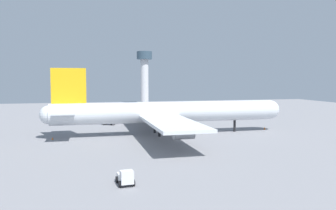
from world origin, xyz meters
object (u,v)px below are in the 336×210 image
object	(u,v)px
cargo_airplane	(166,112)
safety_cone_nose	(265,128)
control_tower	(144,72)
baggage_tug	(109,122)
catering_truck	(224,115)
pushback_tractor	(126,177)
safety_cone_tail	(52,138)

from	to	relation	value
cargo_airplane	safety_cone_nose	bearing A→B (deg)	2.37
control_tower	safety_cone_nose	bearing A→B (deg)	-81.32
baggage_tug	control_tower	bearing A→B (deg)	73.05
baggage_tug	control_tower	size ratio (longest dim) A/B	0.15
cargo_airplane	catering_truck	world-z (taller)	cargo_airplane
baggage_tug	catering_truck	bearing A→B (deg)	11.47
pushback_tractor	baggage_tug	world-z (taller)	pushback_tractor
cargo_airplane	pushback_tractor	bearing A→B (deg)	-110.91
catering_truck	control_tower	world-z (taller)	control_tower
catering_truck	safety_cone_nose	world-z (taller)	catering_truck
catering_truck	safety_cone_nose	bearing A→B (deg)	-90.43
baggage_tug	catering_truck	world-z (taller)	catering_truck
pushback_tractor	baggage_tug	size ratio (longest dim) A/B	0.84
pushback_tractor	safety_cone_tail	bearing A→B (deg)	108.49
pushback_tractor	safety_cone_nose	distance (m)	65.02
safety_cone_nose	control_tower	bearing A→B (deg)	98.68
catering_truck	baggage_tug	bearing A→B (deg)	-168.53
safety_cone_nose	safety_cone_tail	xyz separation A→B (m)	(-61.71, -2.42, -0.09)
safety_cone_tail	pushback_tractor	bearing A→B (deg)	-71.51
baggage_tug	cargo_airplane	bearing A→B (deg)	-59.03
safety_cone_nose	control_tower	xyz separation A→B (m)	(-17.47, 114.52, 19.60)
cargo_airplane	pushback_tractor	distance (m)	46.09
pushback_tractor	catering_truck	distance (m)	89.62
control_tower	pushback_tractor	bearing A→B (deg)	-100.82
pushback_tractor	safety_cone_tail	xyz separation A→B (m)	(-13.94, 41.68, -0.82)
baggage_tug	catering_truck	distance (m)	46.75
catering_truck	pushback_tractor	bearing A→B (deg)	-122.39
cargo_airplane	baggage_tug	size ratio (longest dim) A/B	14.18
pushback_tractor	safety_cone_nose	bearing A→B (deg)	42.71
pushback_tractor	cargo_airplane	bearing A→B (deg)	69.09
pushback_tractor	baggage_tug	xyz separation A→B (m)	(2.20, 66.38, -0.09)
pushback_tractor	control_tower	size ratio (longest dim) A/B	0.13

